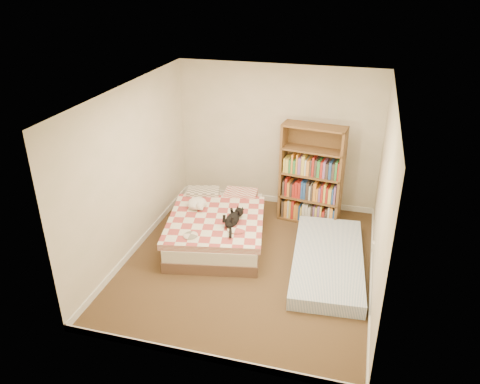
% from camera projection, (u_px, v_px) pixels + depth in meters
% --- Properties ---
extents(room, '(3.51, 4.01, 2.51)m').
position_uv_depth(room, '(249.00, 188.00, 6.36)').
color(room, '#43331D').
rests_on(room, ground).
extents(bed, '(1.70, 2.16, 0.52)m').
position_uv_depth(bed, '(218.00, 226.00, 7.35)').
color(bed, brown).
rests_on(bed, room).
extents(bookshelf, '(1.05, 0.47, 1.68)m').
position_uv_depth(bookshelf, '(311.00, 188.00, 7.75)').
color(bookshelf, brown).
rests_on(bookshelf, room).
extents(floor_mattress, '(1.14, 2.24, 0.20)m').
position_uv_depth(floor_mattress, '(328.00, 260.00, 6.73)').
color(floor_mattress, '#7392BF').
rests_on(floor_mattress, room).
extents(black_cat, '(0.29, 0.74, 0.17)m').
position_uv_depth(black_cat, '(233.00, 218.00, 6.94)').
color(black_cat, black).
rests_on(black_cat, bed).
extents(white_dog, '(0.34, 0.35, 0.16)m').
position_uv_depth(white_dog, '(197.00, 204.00, 7.35)').
color(white_dog, white).
rests_on(white_dog, bed).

